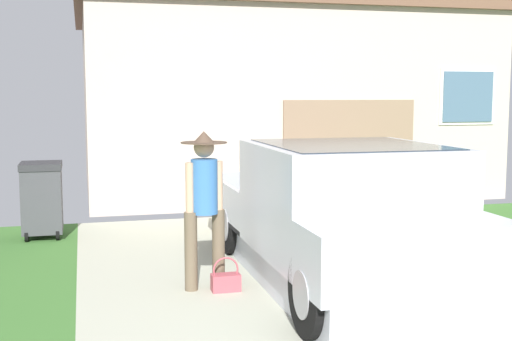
# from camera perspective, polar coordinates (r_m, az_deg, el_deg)

# --- Properties ---
(pickup_truck) EXTENTS (2.15, 5.17, 1.63)m
(pickup_truck) POSITION_cam_1_polar(r_m,az_deg,el_deg) (7.77, 7.20, -4.18)
(pickup_truck) COLOR silver
(pickup_truck) RESTS_ON ground
(person_with_hat) EXTENTS (0.51, 0.51, 1.77)m
(person_with_hat) POSITION_cam_1_polar(r_m,az_deg,el_deg) (7.49, -4.39, -2.34)
(person_with_hat) COLOR brown
(person_with_hat) RESTS_ON ground
(handbag) EXTENTS (0.32, 0.17, 0.38)m
(handbag) POSITION_cam_1_polar(r_m,az_deg,el_deg) (7.56, -2.58, -9.31)
(handbag) COLOR #B24C56
(handbag) RESTS_ON ground
(house_with_garage) EXTENTS (8.73, 6.71, 4.65)m
(house_with_garage) POSITION_cam_1_polar(r_m,az_deg,el_deg) (15.89, 1.14, 7.19)
(house_with_garage) COLOR beige
(house_with_garage) RESTS_ON ground
(wheeled_trash_bin) EXTENTS (0.60, 0.72, 1.14)m
(wheeled_trash_bin) POSITION_cam_1_polar(r_m,az_deg,el_deg) (10.69, -17.67, -2.16)
(wheeled_trash_bin) COLOR #424247
(wheeled_trash_bin) RESTS_ON ground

